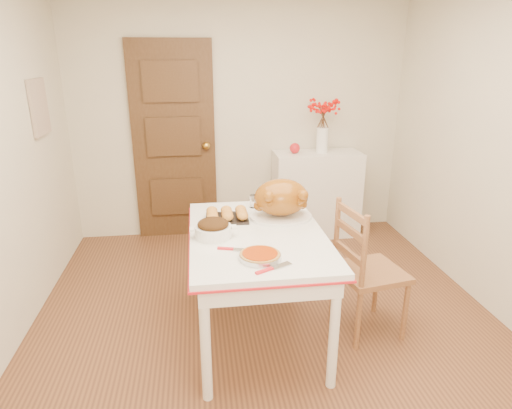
{
  "coord_description": "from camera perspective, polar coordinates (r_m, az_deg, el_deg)",
  "views": [
    {
      "loc": [
        -0.47,
        -2.64,
        1.92
      ],
      "look_at": [
        -0.1,
        0.07,
        0.97
      ],
      "focal_mm": 30.73,
      "sensor_mm": 36.0,
      "label": 1
    }
  ],
  "objects": [
    {
      "name": "floor",
      "position": [
        3.3,
        1.9,
        -16.45
      ],
      "size": [
        3.5,
        4.0,
        0.0
      ],
      "primitive_type": "cube",
      "color": "#4D2D1C",
      "rests_on": "ground"
    },
    {
      "name": "wall_back",
      "position": [
        4.71,
        -2.08,
        10.98
      ],
      "size": [
        3.5,
        0.0,
        2.5
      ],
      "primitive_type": "cube",
      "color": "beige",
      "rests_on": "ground"
    },
    {
      "name": "wall_front",
      "position": [
        1.04,
        23.19,
        -22.9
      ],
      "size": [
        3.5,
        0.0,
        2.5
      ],
      "primitive_type": "cube",
      "color": "beige",
      "rests_on": "ground"
    },
    {
      "name": "door_back",
      "position": [
        4.7,
        -10.6,
        7.93
      ],
      "size": [
        0.85,
        0.06,
        2.06
      ],
      "primitive_type": "cube",
      "color": "#3F2613",
      "rests_on": "ground"
    },
    {
      "name": "photo_board",
      "position": [
        4.06,
        -26.4,
        11.29
      ],
      "size": [
        0.03,
        0.35,
        0.45
      ],
      "primitive_type": "cube",
      "color": "#BBA98B",
      "rests_on": "ground"
    },
    {
      "name": "sideboard",
      "position": [
        4.83,
        7.82,
        1.37
      ],
      "size": [
        0.92,
        0.41,
        0.92
      ],
      "primitive_type": "cube",
      "color": "white",
      "rests_on": "floor"
    },
    {
      "name": "kitchen_table",
      "position": [
        3.09,
        0.13,
        -10.44
      ],
      "size": [
        0.9,
        1.32,
        0.79
      ],
      "primitive_type": null,
      "color": "white",
      "rests_on": "floor"
    },
    {
      "name": "chair_oak",
      "position": [
        3.2,
        14.72,
        -8.11
      ],
      "size": [
        0.5,
        0.5,
        0.97
      ],
      "primitive_type": null,
      "rotation": [
        0.0,
        0.0,
        1.74
      ],
      "color": "olive",
      "rests_on": "floor"
    },
    {
      "name": "berry_vase",
      "position": [
        4.67,
        8.69,
        10.0
      ],
      "size": [
        0.28,
        0.28,
        0.55
      ],
      "primitive_type": null,
      "color": "white",
      "rests_on": "sideboard"
    },
    {
      "name": "apple",
      "position": [
        4.63,
        5.07,
        7.32
      ],
      "size": [
        0.11,
        0.11,
        0.11
      ],
      "primitive_type": "sphere",
      "color": "red",
      "rests_on": "sideboard"
    },
    {
      "name": "turkey_platter",
      "position": [
        3.12,
        3.29,
        0.67
      ],
      "size": [
        0.46,
        0.38,
        0.28
      ],
      "primitive_type": null,
      "rotation": [
        0.0,
        0.0,
        0.04
      ],
      "color": "#914C0D",
      "rests_on": "kitchen_table"
    },
    {
      "name": "pumpkin_pie",
      "position": [
        2.54,
        0.53,
        -6.58
      ],
      "size": [
        0.3,
        0.3,
        0.05
      ],
      "primitive_type": "cylinder",
      "rotation": [
        0.0,
        0.0,
        -0.25
      ],
      "color": "#9B2B01",
      "rests_on": "kitchen_table"
    },
    {
      "name": "stuffing_dish",
      "position": [
        2.84,
        -5.59,
        -3.12
      ],
      "size": [
        0.32,
        0.26,
        0.12
      ],
      "primitive_type": null,
      "rotation": [
        0.0,
        0.0,
        -0.08
      ],
      "color": "#3B1F0C",
      "rests_on": "kitchen_table"
    },
    {
      "name": "rolls_tray",
      "position": [
        3.13,
        -3.8,
        -1.3
      ],
      "size": [
        0.31,
        0.24,
        0.08
      ],
      "primitive_type": null,
      "rotation": [
        0.0,
        0.0,
        -0.03
      ],
      "color": "gold",
      "rests_on": "kitchen_table"
    },
    {
      "name": "pie_server",
      "position": [
        2.45,
        2.28,
        -8.23
      ],
      "size": [
        0.24,
        0.17,
        0.01
      ],
      "primitive_type": null,
      "rotation": [
        0.0,
        0.0,
        0.47
      ],
      "color": "silver",
      "rests_on": "kitchen_table"
    },
    {
      "name": "carving_knife",
      "position": [
        2.66,
        -2.16,
        -5.87
      ],
      "size": [
        0.28,
        0.14,
        0.01
      ],
      "primitive_type": null,
      "rotation": [
        0.0,
        0.0,
        -0.29
      ],
      "color": "silver",
      "rests_on": "kitchen_table"
    },
    {
      "name": "drinking_glass",
      "position": [
        3.36,
        -0.34,
        0.42
      ],
      "size": [
        0.06,
        0.06,
        0.1
      ],
      "primitive_type": "cylinder",
      "rotation": [
        0.0,
        0.0,
        0.08
      ],
      "color": "white",
      "rests_on": "kitchen_table"
    },
    {
      "name": "shaker_pair",
      "position": [
        3.4,
        3.82,
        0.48
      ],
      "size": [
        0.1,
        0.06,
        0.09
      ],
      "primitive_type": null,
      "rotation": [
        0.0,
        0.0,
        0.24
      ],
      "color": "white",
      "rests_on": "kitchen_table"
    }
  ]
}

